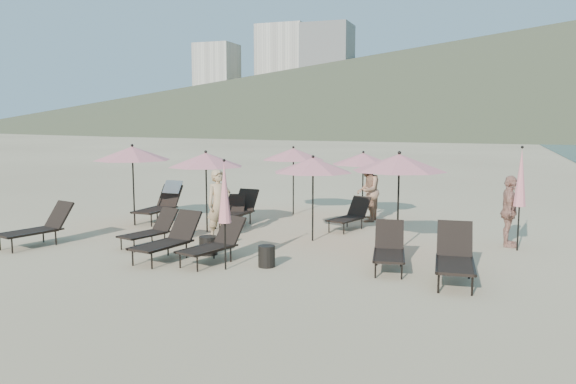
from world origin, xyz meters
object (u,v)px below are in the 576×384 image
(umbrella_open_0, at_px, (206,160))
(side_table_1, at_px, (267,256))
(lounger_0, at_px, (39,226))
(umbrella_open_3, at_px, (293,154))
(umbrella_open_1, at_px, (313,165))
(umbrella_closed_1, at_px, (521,178))
(umbrella_open_2, at_px, (399,163))
(lounger_2, at_px, (169,239))
(lounger_3, at_px, (214,243))
(lounger_9, at_px, (350,215))
(umbrella_open_5, at_px, (132,153))
(lounger_4, at_px, (389,249))
(umbrella_open_4, at_px, (363,159))
(beachgoer_c, at_px, (509,211))
(lounger_8, at_px, (238,209))
(beachgoer_a, at_px, (219,205))
(lounger_1, at_px, (151,230))
(lounger_5, at_px, (455,256))
(lounger_7, at_px, (232,213))
(umbrella_closed_0, at_px, (225,193))
(beachgoer_b, at_px, (368,191))
(lounger_6, at_px, (162,203))
(side_table_0, at_px, (208,245))

(umbrella_open_0, distance_m, side_table_1, 4.57)
(lounger_0, xyz_separation_m, umbrella_open_3, (4.30, 6.55, 1.51))
(umbrella_open_1, distance_m, umbrella_closed_1, 4.91)
(umbrella_open_2, relative_size, umbrella_closed_1, 0.95)
(lounger_2, relative_size, umbrella_open_3, 0.81)
(umbrella_open_3, bearing_deg, lounger_3, -85.40)
(lounger_9, bearing_deg, umbrella_open_5, -148.67)
(lounger_4, distance_m, umbrella_open_4, 6.19)
(umbrella_open_3, xyz_separation_m, beachgoer_c, (6.51, -2.70, -1.12))
(lounger_4, distance_m, umbrella_open_1, 3.47)
(lounger_8, bearing_deg, umbrella_open_5, -156.00)
(side_table_1, height_order, beachgoer_a, beachgoer_a)
(lounger_9, distance_m, umbrella_closed_1, 4.70)
(lounger_1, height_order, lounger_8, lounger_8)
(lounger_5, height_order, lounger_7, lounger_5)
(lounger_5, relative_size, umbrella_open_5, 0.78)
(umbrella_open_0, height_order, side_table_1, umbrella_open_0)
(umbrella_closed_0, bearing_deg, lounger_5, 9.18)
(lounger_8, bearing_deg, umbrella_closed_1, -1.71)
(beachgoer_a, bearing_deg, umbrella_open_4, 3.98)
(umbrella_open_1, xyz_separation_m, side_table_1, (-0.12, -2.80, -1.71))
(lounger_5, bearing_deg, lounger_2, 178.71)
(lounger_5, xyz_separation_m, beachgoer_b, (-2.94, 5.89, 0.46))
(lounger_8, height_order, umbrella_open_5, umbrella_open_5)
(beachgoer_c, bearing_deg, lounger_8, 86.83)
(lounger_6, distance_m, side_table_0, 4.93)
(umbrella_open_5, bearing_deg, lounger_6, 68.44)
(lounger_5, xyz_separation_m, beachgoer_c, (1.02, 3.60, 0.38))
(lounger_2, xyz_separation_m, beachgoer_b, (3.09, 6.26, 0.48))
(lounger_5, bearing_deg, beachgoer_a, 157.23)
(lounger_5, relative_size, umbrella_open_4, 0.87)
(umbrella_open_2, bearing_deg, umbrella_open_0, 173.86)
(lounger_6, relative_size, side_table_0, 4.52)
(umbrella_closed_0, distance_m, umbrella_closed_1, 6.92)
(umbrella_open_5, bearing_deg, umbrella_open_0, -4.11)
(lounger_2, bearing_deg, lounger_4, 20.53)
(lounger_8, xyz_separation_m, umbrella_open_0, (-0.36, -1.22, 1.53))
(lounger_6, bearing_deg, lounger_5, -22.20)
(lounger_0, bearing_deg, umbrella_open_4, 60.03)
(beachgoer_b, distance_m, beachgoer_c, 4.59)
(beachgoer_b, bearing_deg, lounger_5, 24.61)
(lounger_9, relative_size, beachgoer_a, 0.90)
(lounger_4, height_order, lounger_7, lounger_4)
(umbrella_open_5, bearing_deg, lounger_4, -17.08)
(lounger_3, bearing_deg, lounger_9, 84.98)
(umbrella_open_0, bearing_deg, lounger_7, 69.40)
(lounger_2, bearing_deg, umbrella_open_0, 113.47)
(umbrella_open_5, relative_size, umbrella_closed_1, 0.97)
(umbrella_open_0, height_order, beachgoer_b, umbrella_open_0)
(lounger_2, xyz_separation_m, umbrella_open_0, (-0.72, 3.10, 1.52))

